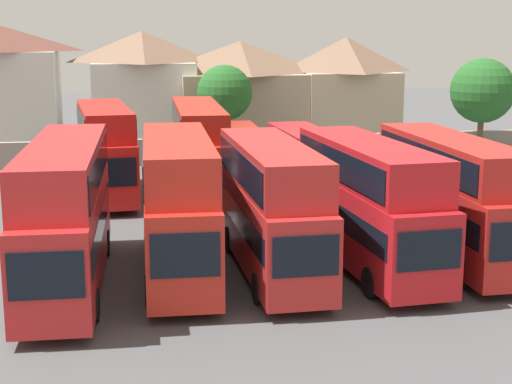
{
  "coord_description": "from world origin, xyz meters",
  "views": [
    {
      "loc": [
        -5.68,
        -28.17,
        9.17
      ],
      "look_at": [
        0.0,
        3.0,
        2.52
      ],
      "focal_mm": 54.74,
      "sensor_mm": 36.0,
      "label": 1
    }
  ],
  "objects_px": {
    "tree_behind_wall": "(225,93)",
    "bus_7": "(199,145)",
    "bus_4": "(368,198)",
    "house_terrace_right": "(240,91)",
    "bus_2": "(178,200)",
    "bus_9": "(310,157)",
    "bus_3": "(272,202)",
    "tree_right_of_lot": "(483,91)",
    "bus_1": "(66,207)",
    "bus_8": "(243,158)",
    "bus_6": "(105,147)",
    "house_terrace_far_right": "(345,88)",
    "house_terrace_centre": "(143,87)",
    "bus_5": "(451,192)"
  },
  "relations": [
    {
      "from": "bus_5",
      "to": "bus_8",
      "type": "bearing_deg",
      "value": -157.75
    },
    {
      "from": "bus_6",
      "to": "tree_right_of_lot",
      "type": "distance_m",
      "value": 27.34
    },
    {
      "from": "bus_1",
      "to": "bus_2",
      "type": "height_order",
      "value": "bus_2"
    },
    {
      "from": "bus_5",
      "to": "tree_right_of_lot",
      "type": "xyz_separation_m",
      "value": [
        12.31,
        22.53,
        2.11
      ]
    },
    {
      "from": "bus_7",
      "to": "bus_8",
      "type": "xyz_separation_m",
      "value": [
        2.54,
        0.42,
        -0.88
      ]
    },
    {
      "from": "bus_6",
      "to": "tree_behind_wall",
      "type": "bearing_deg",
      "value": 141.78
    },
    {
      "from": "bus_8",
      "to": "tree_right_of_lot",
      "type": "height_order",
      "value": "tree_right_of_lot"
    },
    {
      "from": "house_terrace_right",
      "to": "tree_right_of_lot",
      "type": "bearing_deg",
      "value": -36.31
    },
    {
      "from": "bus_8",
      "to": "house_terrace_far_right",
      "type": "height_order",
      "value": "house_terrace_far_right"
    },
    {
      "from": "tree_behind_wall",
      "to": "tree_right_of_lot",
      "type": "height_order",
      "value": "tree_right_of_lot"
    },
    {
      "from": "bus_4",
      "to": "bus_6",
      "type": "relative_size",
      "value": 1.03
    },
    {
      "from": "bus_4",
      "to": "bus_6",
      "type": "distance_m",
      "value": 18.01
    },
    {
      "from": "bus_9",
      "to": "bus_3",
      "type": "bearing_deg",
      "value": -20.71
    },
    {
      "from": "house_terrace_far_right",
      "to": "tree_behind_wall",
      "type": "distance_m",
      "value": 12.73
    },
    {
      "from": "house_terrace_right",
      "to": "bus_5",
      "type": "bearing_deg",
      "value": -84.8
    },
    {
      "from": "bus_3",
      "to": "house_terrace_far_right",
      "type": "distance_m",
      "value": 36.59
    },
    {
      "from": "bus_1",
      "to": "bus_6",
      "type": "relative_size",
      "value": 1.18
    },
    {
      "from": "bus_2",
      "to": "house_terrace_far_right",
      "type": "height_order",
      "value": "house_terrace_far_right"
    },
    {
      "from": "bus_9",
      "to": "tree_right_of_lot",
      "type": "height_order",
      "value": "tree_right_of_lot"
    },
    {
      "from": "bus_9",
      "to": "house_terrace_right",
      "type": "xyz_separation_m",
      "value": [
        -1.0,
        19.22,
        2.3
      ]
    },
    {
      "from": "tree_right_of_lot",
      "to": "bus_7",
      "type": "bearing_deg",
      "value": -158.37
    },
    {
      "from": "house_terrace_right",
      "to": "bus_2",
      "type": "bearing_deg",
      "value": -102.96
    },
    {
      "from": "bus_1",
      "to": "house_terrace_right",
      "type": "xyz_separation_m",
      "value": [
        11.9,
        34.53,
        1.27
      ]
    },
    {
      "from": "house_terrace_right",
      "to": "house_terrace_far_right",
      "type": "distance_m",
      "value": 8.72
    },
    {
      "from": "bus_2",
      "to": "tree_right_of_lot",
      "type": "relative_size",
      "value": 1.44
    },
    {
      "from": "bus_1",
      "to": "bus_4",
      "type": "height_order",
      "value": "bus_1"
    },
    {
      "from": "tree_behind_wall",
      "to": "bus_7",
      "type": "bearing_deg",
      "value": -104.39
    },
    {
      "from": "bus_3",
      "to": "bus_6",
      "type": "bearing_deg",
      "value": -157.76
    },
    {
      "from": "house_terrace_far_right",
      "to": "tree_behind_wall",
      "type": "bearing_deg",
      "value": -149.33
    },
    {
      "from": "bus_8",
      "to": "bus_9",
      "type": "xyz_separation_m",
      "value": [
        3.97,
        -0.05,
        -0.07
      ]
    },
    {
      "from": "bus_1",
      "to": "house_terrace_far_right",
      "type": "distance_m",
      "value": 39.97
    },
    {
      "from": "bus_8",
      "to": "house_terrace_right",
      "type": "xyz_separation_m",
      "value": [
        2.98,
        19.17,
        2.23
      ]
    },
    {
      "from": "bus_9",
      "to": "tree_behind_wall",
      "type": "xyz_separation_m",
      "value": [
        -3.23,
        12.42,
        2.75
      ]
    },
    {
      "from": "bus_1",
      "to": "bus_7",
      "type": "distance_m",
      "value": 16.24
    },
    {
      "from": "bus_4",
      "to": "bus_8",
      "type": "xyz_separation_m",
      "value": [
        -2.39,
        15.27,
        -0.82
      ]
    },
    {
      "from": "bus_1",
      "to": "house_terrace_centre",
      "type": "bearing_deg",
      "value": 175.63
    },
    {
      "from": "bus_1",
      "to": "bus_8",
      "type": "distance_m",
      "value": 17.79
    },
    {
      "from": "bus_2",
      "to": "bus_3",
      "type": "height_order",
      "value": "bus_2"
    },
    {
      "from": "bus_9",
      "to": "house_terrace_far_right",
      "type": "distance_m",
      "value": 20.57
    },
    {
      "from": "bus_5",
      "to": "bus_3",
      "type": "bearing_deg",
      "value": -85.49
    },
    {
      "from": "bus_1",
      "to": "bus_5",
      "type": "relative_size",
      "value": 1.12
    },
    {
      "from": "bus_4",
      "to": "house_terrace_right",
      "type": "relative_size",
      "value": 1.02
    },
    {
      "from": "tree_right_of_lot",
      "to": "house_terrace_centre",
      "type": "bearing_deg",
      "value": 152.78
    },
    {
      "from": "bus_6",
      "to": "bus_4",
      "type": "bearing_deg",
      "value": 29.13
    },
    {
      "from": "house_terrace_right",
      "to": "tree_right_of_lot",
      "type": "distance_m",
      "value": 19.11
    },
    {
      "from": "bus_6",
      "to": "tree_right_of_lot",
      "type": "relative_size",
      "value": 1.43
    },
    {
      "from": "bus_3",
      "to": "bus_7",
      "type": "relative_size",
      "value": 0.87
    },
    {
      "from": "bus_4",
      "to": "house_terrace_centre",
      "type": "distance_m",
      "value": 35.8
    },
    {
      "from": "bus_9",
      "to": "bus_5",
      "type": "bearing_deg",
      "value": 6.86
    },
    {
      "from": "bus_6",
      "to": "house_terrace_centre",
      "type": "height_order",
      "value": "house_terrace_centre"
    }
  ]
}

